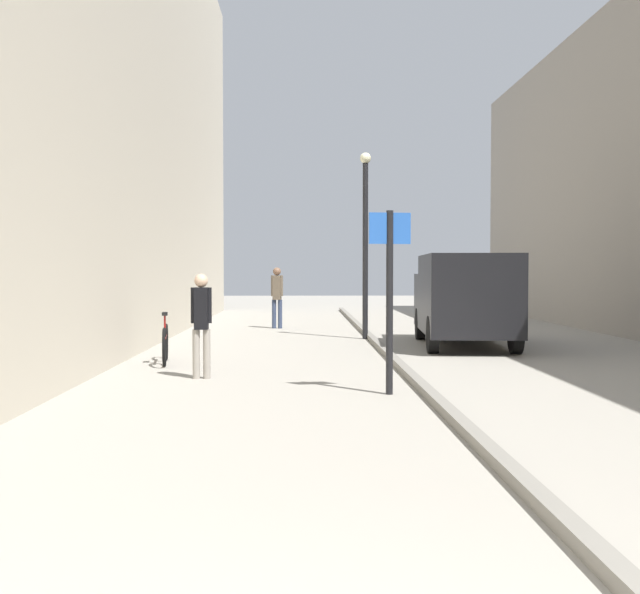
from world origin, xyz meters
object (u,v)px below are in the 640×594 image
at_px(bicycle_leaning, 165,343).
at_px(delivery_van, 464,297).
at_px(pedestrian_main_foreground, 277,293).
at_px(street_sign_post, 390,285).
at_px(pedestrian_mid_block, 201,318).
at_px(lamp_post, 365,233).

bearing_deg(bicycle_leaning, delivery_van, 18.16).
bearing_deg(delivery_van, pedestrian_main_foreground, 132.68).
relative_size(delivery_van, street_sign_post, 1.90).
xyz_separation_m(pedestrian_mid_block, delivery_van, (5.39, 5.19, 0.17)).
distance_m(street_sign_post, bicycle_leaning, 5.46).
height_order(pedestrian_mid_block, lamp_post, lamp_post).
bearing_deg(lamp_post, delivery_van, -42.84).
bearing_deg(lamp_post, bicycle_leaning, -129.53).
height_order(pedestrian_main_foreground, delivery_van, delivery_van).
xyz_separation_m(pedestrian_main_foreground, delivery_van, (4.50, -5.67, 0.08)).
height_order(delivery_van, street_sign_post, street_sign_post).
bearing_deg(delivery_van, street_sign_post, -105.91).
xyz_separation_m(pedestrian_main_foreground, street_sign_post, (1.98, -12.54, 0.48)).
bearing_deg(pedestrian_main_foreground, bicycle_leaning, -92.29).
xyz_separation_m(lamp_post, bicycle_leaning, (-4.21, -5.10, -2.34)).
relative_size(pedestrian_main_foreground, delivery_van, 0.38).
xyz_separation_m(pedestrian_main_foreground, lamp_post, (2.38, -3.70, 1.65)).
height_order(pedestrian_mid_block, street_sign_post, street_sign_post).
distance_m(street_sign_post, lamp_post, 8.92).
xyz_separation_m(pedestrian_mid_block, street_sign_post, (2.87, -1.67, 0.56)).
bearing_deg(lamp_post, pedestrian_mid_block, -114.47).
relative_size(pedestrian_mid_block, delivery_van, 0.35).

